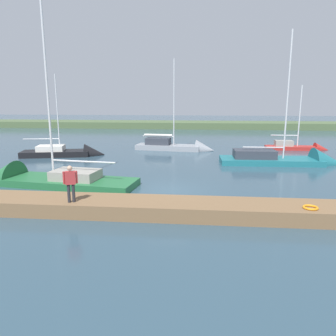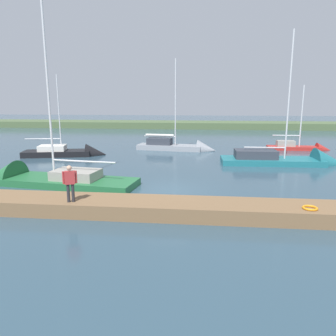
# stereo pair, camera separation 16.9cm
# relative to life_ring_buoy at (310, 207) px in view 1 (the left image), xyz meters

# --- Properties ---
(ground_plane) EXTENTS (200.00, 200.00, 0.00)m
(ground_plane) POSITION_rel_life_ring_buoy_xyz_m (6.72, -4.77, -0.74)
(ground_plane) COLOR #2D4756
(far_shoreline) EXTENTS (180.00, 8.00, 2.40)m
(far_shoreline) POSITION_rel_life_ring_buoy_xyz_m (6.72, -50.50, -0.74)
(far_shoreline) COLOR #4C603D
(far_shoreline) RESTS_ON ground_plane
(dock_pier) EXTENTS (27.06, 2.20, 0.69)m
(dock_pier) POSITION_rel_life_ring_buoy_xyz_m (6.72, -0.44, -0.39)
(dock_pier) COLOR brown
(dock_pier) RESTS_ON ground_plane
(life_ring_buoy) EXTENTS (0.66, 0.66, 0.10)m
(life_ring_buoy) POSITION_rel_life_ring_buoy_xyz_m (0.00, 0.00, 0.00)
(life_ring_buoy) COLOR orange
(life_ring_buoy) RESTS_ON dock_pier
(sailboat_far_left) EXTENTS (10.44, 3.11, 12.27)m
(sailboat_far_left) POSITION_rel_life_ring_buoy_xyz_m (-3.09, -14.02, -0.63)
(sailboat_far_left) COLOR #1E6B75
(sailboat_far_left) RESTS_ON ground_plane
(sailboat_outer_mooring) EXTENTS (8.15, 3.83, 8.75)m
(sailboat_outer_mooring) POSITION_rel_life_ring_buoy_xyz_m (17.54, -16.08, -0.59)
(sailboat_outer_mooring) COLOR black
(sailboat_outer_mooring) RESTS_ON ground_plane
(sailboat_near_dock) EXTENTS (10.97, 4.11, 13.19)m
(sailboat_near_dock) POSITION_rel_life_ring_buoy_xyz_m (15.50, -5.53, -0.58)
(sailboat_near_dock) COLOR #236638
(sailboat_near_dock) RESTS_ON ground_plane
(sailboat_inner_slip) EXTENTS (8.77, 3.30, 10.60)m
(sailboat_inner_slip) POSITION_rel_life_ring_buoy_xyz_m (7.04, -20.87, -0.53)
(sailboat_inner_slip) COLOR gray
(sailboat_inner_slip) RESTS_ON ground_plane
(sailboat_far_right) EXTENTS (6.72, 1.73, 7.71)m
(sailboat_far_right) POSITION_rel_life_ring_buoy_xyz_m (-6.11, -22.46, -0.60)
(sailboat_far_right) COLOR #B22823
(sailboat_far_right) RESTS_ON ground_plane
(person_on_dock) EXTENTS (0.62, 0.38, 1.73)m
(person_on_dock) POSITION_rel_life_ring_buoy_xyz_m (10.76, 0.15, 0.96)
(person_on_dock) COLOR #28282D
(person_on_dock) RESTS_ON dock_pier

